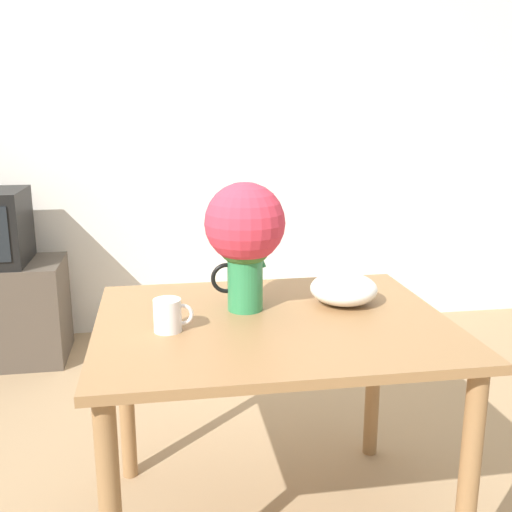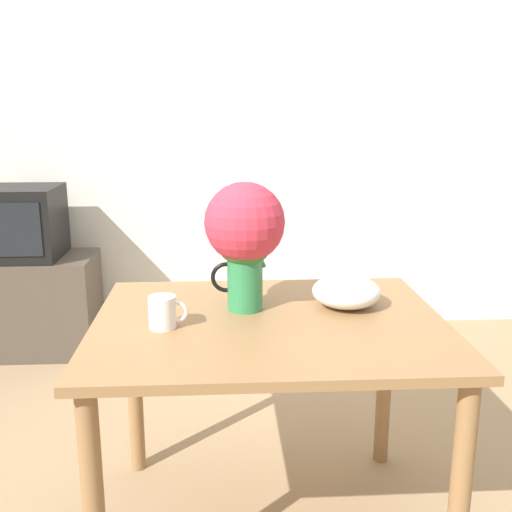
{
  "view_description": "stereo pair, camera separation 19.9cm",
  "coord_description": "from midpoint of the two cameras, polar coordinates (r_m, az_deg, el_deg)",
  "views": [
    {
      "loc": [
        -0.12,
        -1.85,
        1.45
      ],
      "look_at": [
        0.19,
        0.05,
        0.97
      ],
      "focal_mm": 42.0,
      "sensor_mm": 36.0,
      "label": 1
    },
    {
      "loc": [
        0.08,
        -1.88,
        1.45
      ],
      "look_at": [
        0.19,
        0.05,
        0.97
      ],
      "focal_mm": 42.0,
      "sensor_mm": 36.0,
      "label": 2
    }
  ],
  "objects": [
    {
      "name": "coffee_mug",
      "position": [
        1.86,
        -11.39,
        -5.61
      ],
      "size": [
        0.12,
        0.09,
        0.1
      ],
      "color": "white",
      "rests_on": "table"
    },
    {
      "name": "white_bowl",
      "position": [
        2.09,
        5.67,
        -3.17
      ],
      "size": [
        0.23,
        0.23,
        0.11
      ],
      "color": "white",
      "rests_on": "table"
    },
    {
      "name": "wall_back",
      "position": [
        3.88,
        -9.1,
        11.65
      ],
      "size": [
        8.0,
        0.05,
        2.6
      ],
      "color": "silver",
      "rests_on": "ground_plane"
    },
    {
      "name": "table",
      "position": [
        1.99,
        -1.32,
        -9.21
      ],
      "size": [
        1.13,
        0.91,
        0.78
      ],
      "color": "olive",
      "rests_on": "ground_plane"
    },
    {
      "name": "flower_vase",
      "position": [
        1.97,
        -3.97,
        2.22
      ],
      "size": [
        0.27,
        0.27,
        0.43
      ],
      "color": "#2D844C",
      "rests_on": "table"
    }
  ]
}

